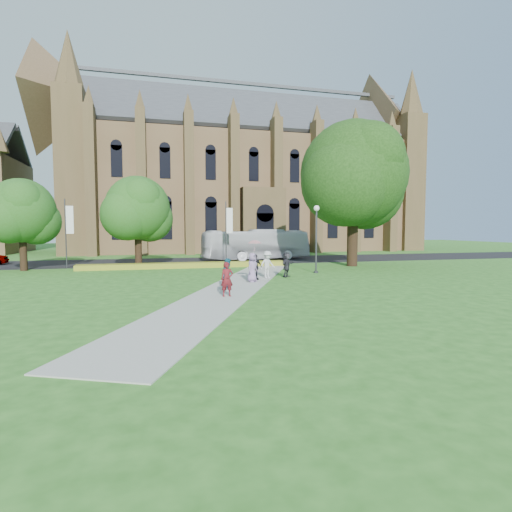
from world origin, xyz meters
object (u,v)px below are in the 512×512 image
object	(u,v)px
pedestrian_0	(227,279)
streetlamp	(316,231)
large_tree	(353,174)
tour_coach	(257,245)

from	to	relation	value
pedestrian_0	streetlamp	bearing A→B (deg)	45.03
streetlamp	pedestrian_0	size ratio (longest dim) A/B	3.00
large_tree	tour_coach	distance (m)	12.89
tour_coach	pedestrian_0	bearing A→B (deg)	149.80
tour_coach	pedestrian_0	world-z (taller)	tour_coach
large_tree	pedestrian_0	distance (m)	20.94
streetlamp	tour_coach	world-z (taller)	streetlamp
tour_coach	large_tree	bearing A→B (deg)	-153.69
streetlamp	pedestrian_0	xyz separation A→B (m)	(-8.68, -8.99, -2.38)
tour_coach	streetlamp	bearing A→B (deg)	173.87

